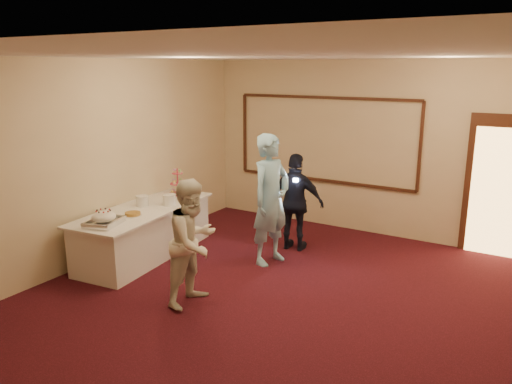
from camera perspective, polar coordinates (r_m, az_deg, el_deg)
floor at (r=6.27m, az=1.15°, el=-13.21°), size 7.00×7.00×0.00m
room_walls at (r=5.63m, az=1.26°, el=5.40°), size 6.04×7.04×3.02m
wall_molding at (r=9.13m, az=7.81°, el=5.94°), size 3.45×0.04×1.55m
doorway at (r=8.50m, az=26.18°, el=0.44°), size 1.05×0.07×2.20m
buffet_table at (r=7.96m, az=-12.57°, el=-4.46°), size 1.23×2.60×0.77m
pavlova_tray at (r=7.15m, az=-16.99°, el=-2.93°), size 0.52×0.59×0.20m
cupcake_stand at (r=8.55m, az=-8.94°, el=0.90°), size 0.34×0.34×0.49m
plate_stack_a at (r=7.95m, az=-12.86°, el=-1.00°), size 0.20×0.20×0.17m
plate_stack_b at (r=7.92m, az=-9.89°, el=-0.88°), size 0.21×0.21×0.17m
tart at (r=7.48m, az=-13.90°, el=-2.48°), size 0.26×0.26×0.05m
man at (r=7.35m, az=1.70°, el=-0.88°), size 0.61×0.79×1.95m
woman at (r=6.19m, az=-7.17°, el=-5.69°), size 0.62×0.78×1.58m
guest at (r=7.96m, az=4.57°, el=-1.19°), size 0.96×0.49×1.57m
camera_flash at (r=7.69m, az=4.56°, el=1.37°), size 0.07×0.05×0.05m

